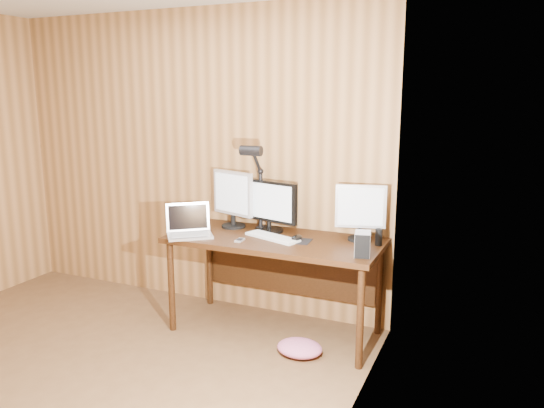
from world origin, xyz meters
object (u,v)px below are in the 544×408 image
Objects in this scene: hard_drive at (363,244)px; laptop at (189,228)px; desk at (278,251)px; monitor_left at (233,197)px; phone at (240,240)px; mouse at (297,238)px; monitor_center at (269,206)px; speaker at (379,237)px; desk_lamp at (256,175)px; monitor_right at (360,211)px; keyboard at (272,237)px.

laptop is at bearing 168.17° from hard_drive.
monitor_left is (-0.44, 0.10, 0.37)m from desk.
mouse is at bearing 18.53° from phone.
monitor_center is at bearing 146.01° from hard_drive.
mouse is at bearing 2.15° from monitor_left.
speaker is at bearing 68.83° from hard_drive.
desk is 0.61m from desk_lamp.
speaker is at bearing 15.81° from monitor_left.
laptop is 3.62× the size of mouse.
laptop reaches higher than mouse.
hard_drive is at bearing 1.67° from monitor_left.
monitor_right is 0.84m from desk_lamp.
speaker is at bearing 12.13° from phone.
mouse is at bearing -167.49° from speaker.
desk_lamp is at bearing 167.73° from mouse.
phone is 0.85× the size of speaker.
mouse is (0.81, 0.17, -0.04)m from laptop.
hard_drive is (1.14, -0.34, -0.16)m from monitor_left.
desk is at bearing -16.22° from laptop.
monitor_right is 0.68m from keyboard.
monitor_right is at bearing 31.30° from mouse.
monitor_center is at bearing 43.99° from desk_lamp.
keyboard is 0.74m from hard_drive.
monitor_left reaches higher than mouse.
monitor_center reaches higher than mouse.
hard_drive reaches higher than keyboard.
desk_lamp reaches higher than monitor_right.
monitor_center is 4.17× the size of speaker.
desk is 0.70m from monitor_right.
monitor_left is 2.74× the size of hard_drive.
keyboard is at bearing -23.25° from laptop.
keyboard is 4.05× the size of mouse.
mouse is at bearing -168.66° from monitor_right.
phone is at bearing -169.91° from monitor_right.
monitor_left reaches higher than keyboard.
phone is 1.00m from speaker.
keyboard is (-0.61, -0.21, -0.21)m from monitor_right.
desk_lamp reaches higher than monitor_center.
monitor_right reaches higher than hard_drive.
desk_lamp reaches higher than desk.
laptop is at bearing -162.84° from mouse.
desk is at bearing 45.98° from phone.
monitor_left is 3.96× the size of mouse.
speaker reaches higher than desk.
desk is at bearing 160.66° from mouse.
keyboard is at bearing 34.93° from phone.
laptop is 1.34m from hard_drive.
desk_lamp reaches higher than phone.
monitor_center is at bearing 140.72° from keyboard.
keyboard is at bearing -97.04° from desk.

